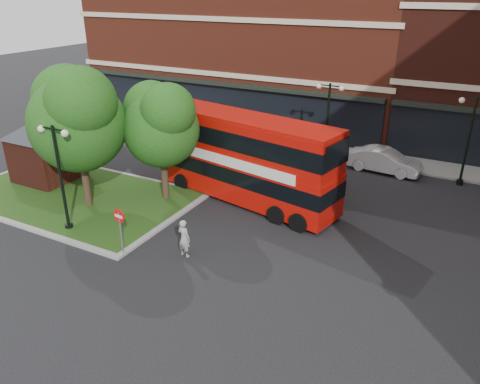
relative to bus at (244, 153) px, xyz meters
The scene contains 15 objects.
ground 7.49m from the bus, 90.76° to the right, with size 120.00×120.00×0.00m, color black.
pavement_far 9.80m from the bus, 90.56° to the left, with size 44.00×3.00×0.12m, color slate.
terrace_far_left 19.31m from the bus, 115.50° to the left, with size 26.00×12.00×14.00m, color maroon.
traffic_island 9.39m from the bus, 153.52° to the right, with size 12.60×7.60×0.15m.
kiosk 11.50m from the bus, 164.72° to the right, with size 6.51×6.51×3.60m.
tree_island_west 8.34m from the bus, 146.33° to the right, with size 5.40×4.71×7.21m.
tree_island_east 4.48m from the bus, 151.80° to the right, with size 4.46×3.90×6.29m.
lamp_island 8.83m from the bus, 129.31° to the right, with size 1.72×0.36×5.00m.
lamp_far_left 7.71m from the bus, 75.68° to the left, with size 1.72×0.36×5.00m.
lamp_far_right 12.41m from the bus, 37.01° to the left, with size 1.72×0.36×5.00m.
bus is the anchor object (origin of this frame).
woman 6.43m from the bus, 86.23° to the right, with size 0.61×0.40×1.67m, color gray.
car_silver 9.57m from the bus, 107.01° to the left, with size 1.60×3.97×1.35m, color #AFB1B6.
car_white 9.52m from the bus, 53.11° to the left, with size 1.51×4.33×1.43m, color silver.
no_entry_sign 7.68m from the bus, 104.42° to the right, with size 0.59×0.12×2.14m.
Camera 1 is at (10.44, -12.94, 10.45)m, focal length 35.00 mm.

